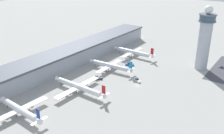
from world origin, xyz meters
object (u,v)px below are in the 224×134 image
Objects in this scene: service_truck_catering at (97,78)px; service_truck_fuel at (137,80)px; service_truck_baggage at (129,64)px; control_tower at (205,39)px; airplane_gate_alpha at (20,110)px; airplane_gate_charlie at (110,66)px; car_yellow_taxi at (222,67)px; airplane_gate_delta at (133,52)px; airplane_gate_bravo at (79,87)px.

service_truck_catering is 30.72m from service_truck_fuel.
service_truck_fuel is 0.89× the size of service_truck_baggage.
control_tower is 6.78× the size of service_truck_baggage.
airplane_gate_alpha reaches higher than airplane_gate_charlie.
service_truck_baggage is (18.65, -7.49, -3.19)m from airplane_gate_charlie.
airplane_gate_alpha is 8.79× the size of car_yellow_taxi.
airplane_gate_charlie is 40.63m from airplane_gate_delta.
service_truck_catering reaches higher than car_yellow_taxi.
airplane_gate_delta reaches higher than airplane_gate_charlie.
airplane_gate_charlie is 0.95× the size of airplane_gate_delta.
airplane_gate_charlie is 5.25× the size of service_truck_baggage.
airplane_gate_bravo is 43.62m from airplane_gate_charlie.
airplane_gate_alpha reaches higher than service_truck_fuel.
service_truck_catering is (-67.90, 58.32, -24.99)m from control_tower.
airplane_gate_bravo is 10.39× the size of car_yellow_taxi.
airplane_gate_bravo reaches higher than service_truck_fuel.
airplane_gate_charlie reaches higher than service_truck_baggage.
airplane_gate_delta reaches higher than service_truck_fuel.
control_tower is 65.41m from service_truck_baggage.
service_truck_catering is 1.03× the size of service_truck_fuel.
service_truck_catering is at bearing 5.28° from airplane_gate_bravo.
control_tower is 1.29× the size of airplane_gate_charlie.
control_tower is at bearing 127.46° from car_yellow_taxi.
airplane_gate_delta is at bearing 96.50° from control_tower.
control_tower is 1.23× the size of airplane_gate_delta.
service_truck_fuel is at bearing -138.14° from service_truck_baggage.
control_tower is 31.43m from car_yellow_taxi.
service_truck_catering is 1.61× the size of car_yellow_taxi.
airplane_gate_alpha is 0.85× the size of airplane_gate_bravo.
service_truck_catering is (65.23, -5.70, -3.12)m from airplane_gate_alpha.
car_yellow_taxi is (144.41, -78.73, -3.52)m from airplane_gate_alpha.
service_truck_fuel is (37.87, -24.84, -2.91)m from airplane_gate_bravo.
control_tower is 1.14× the size of airplane_gate_bravo.
airplane_gate_alpha is at bearing 175.01° from service_truck_catering.
airplane_gate_delta is at bearing -0.71° from airplane_gate_alpha.
airplane_gate_charlie is 5.88× the size of service_truck_fuel.
airplane_gate_delta is 55.74m from service_truck_fuel.
service_truck_catering is (-20.20, -2.17, -3.18)m from airplane_gate_charlie.
airplane_gate_delta is 6.17× the size of service_truck_fuel.
airplane_gate_delta is (40.58, 1.96, 0.11)m from airplane_gate_charlie.
control_tower is 7.59× the size of service_truck_fuel.
airplane_gate_charlie is at bearing -177.24° from airplane_gate_delta.
control_tower is 66.68m from service_truck_fuel.
control_tower reaches higher than airplane_gate_alpha.
service_truck_baggage is (38.85, -5.32, -0.02)m from service_truck_catering.
car_yellow_taxi is at bearing -59.22° from service_truck_baggage.
airplane_gate_bravo is 5.92× the size of service_truck_baggage.
airplane_gate_charlie is 9.21× the size of car_yellow_taxi.
service_truck_baggage is at bearing -2.93° from airplane_gate_bravo.
service_truck_catering is 0.92× the size of service_truck_baggage.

